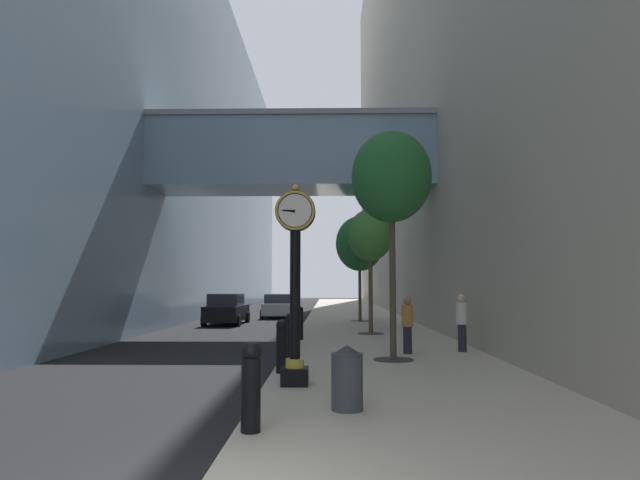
{
  "coord_description": "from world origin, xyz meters",
  "views": [
    {
      "loc": [
        1.34,
        -4.95,
        2.19
      ],
      "look_at": [
        0.91,
        21.14,
        4.38
      ],
      "focal_mm": 29.76,
      "sensor_mm": 36.0,
      "label": 1
    }
  ],
  "objects_px": {
    "bollard_fourth": "(290,335)",
    "pedestrian_walking": "(407,323)",
    "bollard_third": "(282,345)",
    "pedestrian_by_clock": "(462,321)",
    "bollard_nearest": "(251,385)",
    "car_silver_mid": "(278,306)",
    "street_clock": "(295,274)",
    "car_black_near": "(227,309)",
    "trash_bin": "(347,377)",
    "street_tree_near": "(391,178)",
    "bollard_sixth": "(300,322)",
    "street_tree_mid_near": "(370,236)",
    "bollard_fifth": "(295,327)",
    "street_tree_mid_far": "(360,244)"
  },
  "relations": [
    {
      "from": "car_black_near",
      "to": "trash_bin",
      "type": "bearing_deg",
      "value": -73.81
    },
    {
      "from": "bollard_fourth",
      "to": "car_silver_mid",
      "type": "xyz_separation_m",
      "value": [
        -2.26,
        20.3,
        -0.02
      ]
    },
    {
      "from": "street_tree_mid_far",
      "to": "car_black_near",
      "type": "height_order",
      "value": "street_tree_mid_far"
    },
    {
      "from": "bollard_nearest",
      "to": "pedestrian_walking",
      "type": "xyz_separation_m",
      "value": [
        3.44,
        8.47,
        0.25
      ]
    },
    {
      "from": "bollard_nearest",
      "to": "street_tree_near",
      "type": "bearing_deg",
      "value": 68.17
    },
    {
      "from": "street_clock",
      "to": "bollard_fourth",
      "type": "bearing_deg",
      "value": 95.69
    },
    {
      "from": "bollard_fourth",
      "to": "bollard_fifth",
      "type": "height_order",
      "value": "same"
    },
    {
      "from": "street_tree_mid_near",
      "to": "trash_bin",
      "type": "xyz_separation_m",
      "value": [
        -1.46,
        -13.51,
        -3.56
      ]
    },
    {
      "from": "bollard_nearest",
      "to": "car_black_near",
      "type": "relative_size",
      "value": 0.28
    },
    {
      "from": "street_clock",
      "to": "car_black_near",
      "type": "xyz_separation_m",
      "value": [
        -4.93,
        18.27,
        -1.59
      ]
    },
    {
      "from": "street_tree_near",
      "to": "pedestrian_by_clock",
      "type": "distance_m",
      "value": 5.04
    },
    {
      "from": "bollard_nearest",
      "to": "bollard_fourth",
      "type": "height_order",
      "value": "same"
    },
    {
      "from": "bollard_third",
      "to": "pedestrian_by_clock",
      "type": "xyz_separation_m",
      "value": [
        5.18,
        3.99,
        0.28
      ]
    },
    {
      "from": "bollard_sixth",
      "to": "car_black_near",
      "type": "distance_m",
      "value": 10.42
    },
    {
      "from": "bollard_nearest",
      "to": "car_silver_mid",
      "type": "relative_size",
      "value": 0.28
    },
    {
      "from": "bollard_fourth",
      "to": "street_tree_mid_near",
      "type": "distance_m",
      "value": 8.66
    },
    {
      "from": "bollard_fifth",
      "to": "street_tree_near",
      "type": "xyz_separation_m",
      "value": [
        2.85,
        -2.77,
        4.37
      ]
    },
    {
      "from": "trash_bin",
      "to": "bollard_nearest",
      "type": "bearing_deg",
      "value": -136.54
    },
    {
      "from": "car_silver_mid",
      "to": "bollard_nearest",
      "type": "bearing_deg",
      "value": -85.34
    },
    {
      "from": "bollard_nearest",
      "to": "street_tree_mid_near",
      "type": "bearing_deg",
      "value": 79.12
    },
    {
      "from": "bollard_third",
      "to": "street_tree_near",
      "type": "distance_m",
      "value": 5.65
    },
    {
      "from": "bollard_nearest",
      "to": "trash_bin",
      "type": "distance_m",
      "value": 1.92
    },
    {
      "from": "bollard_third",
      "to": "pedestrian_by_clock",
      "type": "bearing_deg",
      "value": 37.62
    },
    {
      "from": "bollard_fourth",
      "to": "bollard_sixth",
      "type": "xyz_separation_m",
      "value": [
        0.0,
        4.95,
        0.0
      ]
    },
    {
      "from": "trash_bin",
      "to": "pedestrian_walking",
      "type": "bearing_deg",
      "value": 74.01
    },
    {
      "from": "bollard_third",
      "to": "car_black_near",
      "type": "bearing_deg",
      "value": 105.12
    },
    {
      "from": "street_tree_mid_near",
      "to": "trash_bin",
      "type": "bearing_deg",
      "value": -96.16
    },
    {
      "from": "bollard_fifth",
      "to": "bollard_third",
      "type": "bearing_deg",
      "value": -90.0
    },
    {
      "from": "street_clock",
      "to": "pedestrian_walking",
      "type": "xyz_separation_m",
      "value": [
        3.05,
        5.0,
        -1.37
      ]
    },
    {
      "from": "street_tree_near",
      "to": "trash_bin",
      "type": "height_order",
      "value": "street_tree_near"
    },
    {
      "from": "bollard_nearest",
      "to": "bollard_sixth",
      "type": "bearing_deg",
      "value": 90.0
    },
    {
      "from": "street_tree_near",
      "to": "pedestrian_by_clock",
      "type": "bearing_deg",
      "value": 37.98
    },
    {
      "from": "street_clock",
      "to": "bollard_third",
      "type": "bearing_deg",
      "value": 104.9
    },
    {
      "from": "trash_bin",
      "to": "bollard_third",
      "type": "bearing_deg",
      "value": 111.0
    },
    {
      "from": "street_clock",
      "to": "car_black_near",
      "type": "relative_size",
      "value": 0.93
    },
    {
      "from": "trash_bin",
      "to": "car_silver_mid",
      "type": "bearing_deg",
      "value": 97.87
    },
    {
      "from": "street_tree_mid_near",
      "to": "bollard_fifth",
      "type": "bearing_deg",
      "value": -119.99
    },
    {
      "from": "bollard_fourth",
      "to": "street_clock",
      "type": "bearing_deg",
      "value": -84.31
    },
    {
      "from": "street_clock",
      "to": "pedestrian_by_clock",
      "type": "height_order",
      "value": "street_clock"
    },
    {
      "from": "pedestrian_walking",
      "to": "street_tree_mid_near",
      "type": "bearing_deg",
      "value": 95.28
    },
    {
      "from": "street_tree_mid_far",
      "to": "street_tree_near",
      "type": "bearing_deg",
      "value": -90.0
    },
    {
      "from": "bollard_nearest",
      "to": "bollard_fifth",
      "type": "bearing_deg",
      "value": 90.0
    },
    {
      "from": "bollard_nearest",
      "to": "car_silver_mid",
      "type": "distance_m",
      "value": 27.81
    },
    {
      "from": "bollard_fourth",
      "to": "pedestrian_walking",
      "type": "relative_size",
      "value": 0.73
    },
    {
      "from": "bollard_nearest",
      "to": "street_tree_mid_far",
      "type": "xyz_separation_m",
      "value": [
        2.85,
        22.55,
        3.71
      ]
    },
    {
      "from": "pedestrian_walking",
      "to": "car_silver_mid",
      "type": "height_order",
      "value": "pedestrian_walking"
    },
    {
      "from": "car_silver_mid",
      "to": "bollard_fourth",
      "type": "bearing_deg",
      "value": -83.65
    },
    {
      "from": "bollard_third",
      "to": "pedestrian_by_clock",
      "type": "distance_m",
      "value": 6.55
    },
    {
      "from": "street_clock",
      "to": "pedestrian_by_clock",
      "type": "xyz_separation_m",
      "value": [
        4.79,
        5.47,
        -1.34
      ]
    },
    {
      "from": "bollard_fifth",
      "to": "street_tree_mid_far",
      "type": "distance_m",
      "value": 13.49
    }
  ]
}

